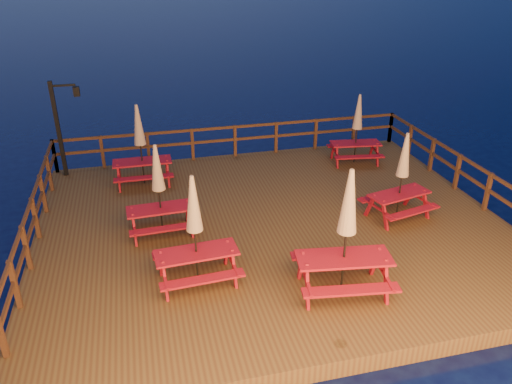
% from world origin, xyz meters
% --- Properties ---
extents(ground, '(500.00, 500.00, 0.00)m').
position_xyz_m(ground, '(0.00, 0.00, 0.00)').
color(ground, '#050831').
rests_on(ground, ground).
extents(deck, '(12.00, 10.00, 0.40)m').
position_xyz_m(deck, '(0.00, 0.00, 0.20)').
color(deck, '#4D3018').
rests_on(deck, ground).
extents(deck_piles, '(11.44, 9.44, 1.40)m').
position_xyz_m(deck_piles, '(0.00, 0.00, -0.30)').
color(deck_piles, '#3C2613').
rests_on(deck_piles, ground).
extents(railing, '(11.80, 9.75, 1.10)m').
position_xyz_m(railing, '(0.00, 1.78, 1.16)').
color(railing, '#3C2613').
rests_on(railing, deck).
extents(lamp_post, '(0.85, 0.18, 3.00)m').
position_xyz_m(lamp_post, '(-5.39, 4.55, 2.20)').
color(lamp_post, black).
rests_on(lamp_post, deck).
extents(picnic_table_0, '(1.80, 1.55, 2.32)m').
position_xyz_m(picnic_table_0, '(3.77, 3.33, 1.61)').
color(picnic_table_0, maroon).
rests_on(picnic_table_0, deck).
extents(picnic_table_1, '(2.15, 1.85, 2.78)m').
position_xyz_m(picnic_table_1, '(0.63, -3.12, 1.84)').
color(picnic_table_1, maroon).
rests_on(picnic_table_1, deck).
extents(picnic_table_2, '(1.92, 1.70, 2.36)m').
position_xyz_m(picnic_table_2, '(3.31, -0.48, 1.63)').
color(picnic_table_2, maroon).
rests_on(picnic_table_2, deck).
extents(picnic_table_3, '(1.84, 1.55, 2.50)m').
position_xyz_m(picnic_table_3, '(-2.26, -2.07, 1.70)').
color(picnic_table_3, maroon).
rests_on(picnic_table_3, deck).
extents(picnic_table_4, '(1.74, 1.43, 2.48)m').
position_xyz_m(picnic_table_4, '(-3.17, 3.31, 1.69)').
color(picnic_table_4, maroon).
rests_on(picnic_table_4, deck).
extents(picnic_table_5, '(1.72, 1.44, 2.37)m').
position_xyz_m(picnic_table_5, '(-2.84, 0.18, 1.63)').
color(picnic_table_5, maroon).
rests_on(picnic_table_5, deck).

